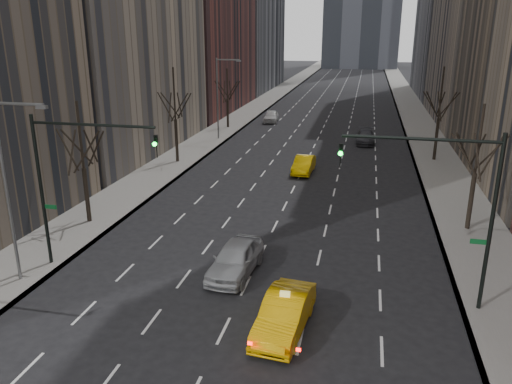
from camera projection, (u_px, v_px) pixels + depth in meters
The scene contains 16 objects.
sidewalk_left at pixel (256, 107), 81.08m from camera, with size 4.50×320.00×0.15m, color slate.
sidewalk_right at pixel (413, 112), 76.06m from camera, with size 4.50×320.00×0.15m, color slate.
tree_lw_b at pixel (84, 168), 31.61m from camera, with size 3.36×3.50×7.82m.
tree_lw_c at pixel (176, 121), 46.37m from camera, with size 3.36×3.50×8.74m.
tree_lw_d at pixel (228, 100), 63.23m from camera, with size 3.36×3.50×7.36m.
tree_rw_b at pixel (475, 174), 30.42m from camera, with size 3.36×3.50×7.82m.
tree_rw_c at pixel (438, 119), 47.03m from camera, with size 3.36×3.50×8.74m.
traffic_mast_left at pixel (68, 169), 24.90m from camera, with size 6.69×0.39×8.00m.
traffic_mast_right at pixel (453, 193), 21.17m from camera, with size 6.69×0.39×8.00m.
streetlight_near at pixel (10, 175), 23.36m from camera, with size 2.83×0.22×9.00m.
streetlight_far at pixel (220, 90), 55.86m from camera, with size 2.83×0.22×9.00m.
taxi_sedan at pixel (285, 313), 20.82m from camera, with size 1.71×4.90×1.61m, color #EAA904.
silver_sedan_ahead at pixel (235, 259), 25.71m from camera, with size 1.99×4.95×1.69m, color #A1A4A9.
far_taxi at pixel (304, 165), 44.05m from camera, with size 1.56×4.46×1.47m, color #FCC405.
far_suv_grey at pixel (365, 137), 55.54m from camera, with size 2.03×5.00×1.45m, color #313136.
far_car_white at pixel (271, 116), 68.39m from camera, with size 1.85×4.60×1.57m, color silver.
Camera 1 is at (5.25, -9.46, 12.09)m, focal length 35.00 mm.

